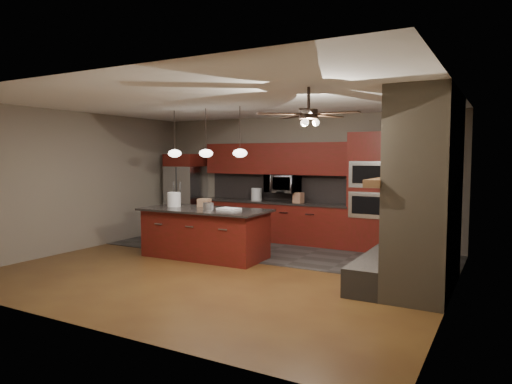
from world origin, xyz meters
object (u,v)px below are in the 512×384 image
Objects in this scene: counter_box at (298,198)px; white_bucket at (174,200)px; paint_can at (208,206)px; paint_tray at (229,209)px; kitchen_island at (205,233)px; refrigerator at (186,194)px; microwave at (283,184)px; oven_tower at (370,192)px; counter_bucket at (257,194)px; cardboard_box at (204,203)px.

white_bucket is at bearing -115.62° from counter_box.
paint_tray is at bearing 23.59° from paint_can.
refrigerator is at bearing 133.38° from kitchen_island.
oven_tower is at bearing -1.66° from microwave.
oven_tower reaches higher than paint_can.
kitchen_island is 2.37m from counter_box.
white_bucket is at bearing -168.91° from paint_tray.
oven_tower is 8.54× the size of counter_bucket.
oven_tower is 1.21× the size of refrigerator.
kitchen_island is at bearing -140.17° from oven_tower.
white_bucket is 2.70m from counter_box.
white_bucket reaches higher than counter_bucket.
refrigerator is 3.08m from paint_can.
white_bucket is (-0.74, 0.01, 0.60)m from kitchen_island.
oven_tower is 2.92m from paint_tray.
microwave is 3.70× the size of paint_can.
counter_bucket is 1.24× the size of counter_box.
paint_tray is 2.17m from counter_bucket.
refrigerator is at bearing 151.29° from paint_tray.
paint_tray is 0.81m from cardboard_box.
oven_tower reaches higher than paint_tray.
white_bucket is 0.59m from cardboard_box.
cardboard_box is (-0.75, 0.28, 0.06)m from paint_tray.
counter_bucket reaches higher than cardboard_box.
cardboard_box is (-0.82, -1.85, -0.30)m from microwave.
white_bucket is at bearing -121.12° from microwave.
paint_can is 2.25m from counter_bucket.
kitchen_island is at bearing -165.48° from paint_tray.
paint_can is (2.20, -2.16, 0.01)m from refrigerator.
white_bucket is at bearing -158.56° from cardboard_box.
paint_can is at bearing -35.60° from kitchen_island.
counter_bucket reaches higher than kitchen_island.
counter_bucket is at bearing 90.39° from kitchen_island.
microwave reaches higher than cardboard_box.
kitchen_island is at bearing -88.17° from counter_bucket.
refrigerator reaches higher than white_bucket.
oven_tower is at bearing 38.40° from kitchen_island.
kitchen_island is 0.56m from paint_can.
paint_tray is at bearing -31.92° from cardboard_box.
paint_tray is (0.35, 0.15, -0.05)m from paint_can.
microwave is at bearing 97.85° from paint_tray.
cardboard_box is (-0.40, 0.44, 0.01)m from paint_can.
microwave is 2.63m from refrigerator.
cardboard_box is at bearing 168.90° from paint_tray.
oven_tower is 1.56m from counter_box.
microwave reaches higher than paint_can.
refrigerator is at bearing -177.12° from microwave.
cardboard_box is 1.07× the size of counter_box.
paint_tray is at bearing -74.58° from counter_bucket.
white_bucket is (-3.29, -2.11, -0.13)m from oven_tower.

